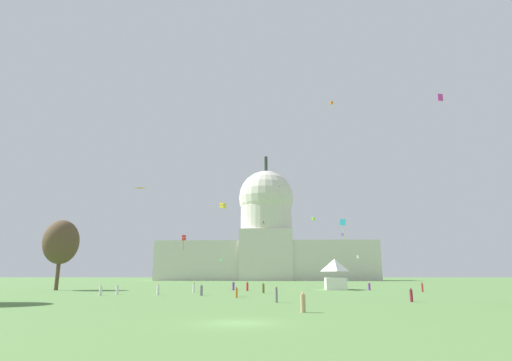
{
  "coord_description": "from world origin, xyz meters",
  "views": [
    {
      "loc": [
        2.46,
        -27.3,
        3.07
      ],
      "look_at": [
        -4.0,
        106.92,
        34.38
      ],
      "focal_mm": 28.29,
      "sensor_mm": 36.0,
      "label": 1
    }
  ],
  "objects_px": {
    "person_purple_lawn_far_right": "(233,286)",
    "person_olive_lawn_far_left": "(263,288)",
    "person_orange_back_center": "(236,293)",
    "kite_violet_mid": "(342,234)",
    "kite_lime_mid": "(313,219)",
    "kite_cyan_low": "(343,224)",
    "person_red_front_right": "(247,287)",
    "person_white_front_center": "(101,291)",
    "kite_white_low": "(358,257)",
    "kite_green_low": "(221,260)",
    "person_tan_mid_center": "(303,303)",
    "person_white_deep_crowd": "(194,288)",
    "kite_red_low": "(184,238)",
    "kite_magenta_mid": "(440,97)",
    "tree_west_near": "(61,242)",
    "person_grey_edge_east": "(201,290)",
    "person_grey_near_tree_east": "(276,295)",
    "kite_orange_high": "(332,103)",
    "kite_gold_low": "(141,191)",
    "person_red_front_left": "(422,287)",
    "person_white_mid_right": "(117,290)",
    "capitol_building": "(266,240)",
    "event_tent": "(335,274)",
    "kite_yellow_low": "(223,206)",
    "kite_black_mid": "(264,223)",
    "kite_blue_high": "(278,187)",
    "person_purple_aisle_center": "(369,287)"
  },
  "relations": [
    {
      "from": "person_grey_edge_east",
      "to": "person_grey_near_tree_east",
      "type": "distance_m",
      "value": 18.22
    },
    {
      "from": "kite_white_low",
      "to": "person_purple_lawn_far_right",
      "type": "bearing_deg",
      "value": 157.41
    },
    {
      "from": "person_red_front_right",
      "to": "kite_lime_mid",
      "type": "xyz_separation_m",
      "value": [
        20.66,
        83.63,
        24.0
      ]
    },
    {
      "from": "person_white_front_center",
      "to": "person_red_front_right",
      "type": "distance_m",
      "value": 27.19
    },
    {
      "from": "person_tan_mid_center",
      "to": "kite_black_mid",
      "type": "height_order",
      "value": "kite_black_mid"
    },
    {
      "from": "event_tent",
      "to": "person_red_front_left",
      "type": "relative_size",
      "value": 4.24
    },
    {
      "from": "person_white_front_center",
      "to": "kite_white_low",
      "type": "xyz_separation_m",
      "value": [
        62.97,
        126.57,
        9.94
      ]
    },
    {
      "from": "person_white_front_center",
      "to": "kite_lime_mid",
      "type": "distance_m",
      "value": 112.1
    },
    {
      "from": "kite_lime_mid",
      "to": "kite_cyan_low",
      "type": "xyz_separation_m",
      "value": [
        -2.35,
        -84.54,
        -12.27
      ]
    },
    {
      "from": "person_olive_lawn_far_left",
      "to": "kite_cyan_low",
      "type": "relative_size",
      "value": 0.43
    },
    {
      "from": "person_grey_near_tree_east",
      "to": "kite_green_low",
      "type": "height_order",
      "value": "kite_green_low"
    },
    {
      "from": "person_white_front_center",
      "to": "person_olive_lawn_far_left",
      "type": "distance_m",
      "value": 25.66
    },
    {
      "from": "person_orange_back_center",
      "to": "kite_blue_high",
      "type": "distance_m",
      "value": 116.39
    },
    {
      "from": "kite_black_mid",
      "to": "kite_white_low",
      "type": "relative_size",
      "value": 1.1
    },
    {
      "from": "kite_lime_mid",
      "to": "kite_red_low",
      "type": "height_order",
      "value": "kite_lime_mid"
    },
    {
      "from": "person_purple_aisle_center",
      "to": "kite_magenta_mid",
      "type": "height_order",
      "value": "kite_magenta_mid"
    },
    {
      "from": "kite_blue_high",
      "to": "kite_gold_low",
      "type": "distance_m",
      "value": 108.17
    },
    {
      "from": "capitol_building",
      "to": "person_grey_near_tree_east",
      "type": "bearing_deg",
      "value": -88.33
    },
    {
      "from": "person_grey_edge_east",
      "to": "person_tan_mid_center",
      "type": "xyz_separation_m",
      "value": [
        13.27,
        -26.36,
        0.01
      ]
    },
    {
      "from": "person_white_deep_crowd",
      "to": "person_grey_near_tree_east",
      "type": "bearing_deg",
      "value": 45.92
    },
    {
      "from": "person_tan_mid_center",
      "to": "person_white_deep_crowd",
      "type": "distance_m",
      "value": 40.8
    },
    {
      "from": "kite_gold_low",
      "to": "kite_white_low",
      "type": "relative_size",
      "value": 0.62
    },
    {
      "from": "person_orange_back_center",
      "to": "kite_orange_high",
      "type": "height_order",
      "value": "kite_orange_high"
    },
    {
      "from": "person_red_front_left",
      "to": "kite_magenta_mid",
      "type": "bearing_deg",
      "value": 101.54
    },
    {
      "from": "event_tent",
      "to": "person_tan_mid_center",
      "type": "height_order",
      "value": "event_tent"
    },
    {
      "from": "event_tent",
      "to": "kite_black_mid",
      "type": "bearing_deg",
      "value": 107.79
    },
    {
      "from": "tree_west_near",
      "to": "person_grey_edge_east",
      "type": "height_order",
      "value": "tree_west_near"
    },
    {
      "from": "person_purple_lawn_far_right",
      "to": "person_olive_lawn_far_left",
      "type": "bearing_deg",
      "value": 121.95
    },
    {
      "from": "person_white_mid_right",
      "to": "person_red_front_right",
      "type": "height_order",
      "value": "person_red_front_right"
    },
    {
      "from": "person_white_deep_crowd",
      "to": "kite_violet_mid",
      "type": "height_order",
      "value": "kite_violet_mid"
    },
    {
      "from": "person_orange_back_center",
      "to": "kite_lime_mid",
      "type": "height_order",
      "value": "kite_lime_mid"
    },
    {
      "from": "person_grey_edge_east",
      "to": "person_white_mid_right",
      "type": "xyz_separation_m",
      "value": [
        -13.66,
        2.59,
        -0.04
      ]
    },
    {
      "from": "kite_gold_low",
      "to": "person_grey_near_tree_east",
      "type": "bearing_deg",
      "value": 142.83
    },
    {
      "from": "person_red_front_right",
      "to": "person_white_front_center",
      "type": "bearing_deg",
      "value": -53.44
    },
    {
      "from": "person_olive_lawn_far_left",
      "to": "kite_magenta_mid",
      "type": "distance_m",
      "value": 45.33
    },
    {
      "from": "kite_lime_mid",
      "to": "kite_cyan_low",
      "type": "bearing_deg",
      "value": -54.45
    },
    {
      "from": "person_grey_near_tree_east",
      "to": "kite_orange_high",
      "type": "relative_size",
      "value": 1.87
    },
    {
      "from": "person_white_deep_crowd",
      "to": "person_white_front_center",
      "type": "bearing_deg",
      "value": -28.47
    },
    {
      "from": "person_olive_lawn_far_left",
      "to": "kite_yellow_low",
      "type": "relative_size",
      "value": 1.14
    },
    {
      "from": "person_red_front_left",
      "to": "kite_cyan_low",
      "type": "xyz_separation_m",
      "value": [
        -13.12,
        1.95,
        11.73
      ]
    },
    {
      "from": "person_purple_lawn_far_right",
      "to": "kite_cyan_low",
      "type": "distance_m",
      "value": 24.64
    },
    {
      "from": "kite_green_low",
      "to": "kite_red_low",
      "type": "height_order",
      "value": "kite_red_low"
    },
    {
      "from": "person_grey_near_tree_east",
      "to": "kite_gold_low",
      "type": "bearing_deg",
      "value": 166.33
    },
    {
      "from": "person_grey_edge_east",
      "to": "event_tent",
      "type": "bearing_deg",
      "value": 8.89
    },
    {
      "from": "kite_magenta_mid",
      "to": "person_grey_edge_east",
      "type": "bearing_deg",
      "value": 34.01
    },
    {
      "from": "person_white_mid_right",
      "to": "person_red_front_right",
      "type": "relative_size",
      "value": 0.89
    },
    {
      "from": "kite_white_low",
      "to": "kite_green_low",
      "type": "bearing_deg",
      "value": 99.15
    },
    {
      "from": "person_olive_lawn_far_left",
      "to": "kite_violet_mid",
      "type": "relative_size",
      "value": 1.47
    },
    {
      "from": "person_grey_near_tree_east",
      "to": "person_white_deep_crowd",
      "type": "bearing_deg",
      "value": 141.1
    },
    {
      "from": "person_orange_back_center",
      "to": "kite_violet_mid",
      "type": "xyz_separation_m",
      "value": [
        36.44,
        134.51,
        20.45
      ]
    }
  ]
}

